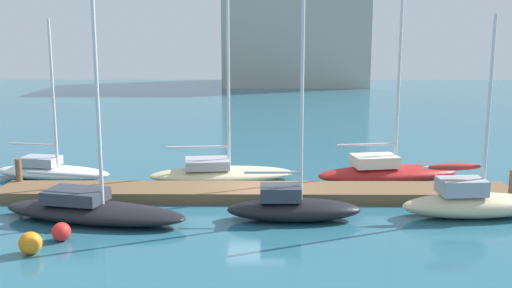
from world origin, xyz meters
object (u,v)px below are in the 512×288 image
sailboat_5 (473,201)px  harbor_building_distant (294,17)px  sailboat_0 (51,170)px  mooring_buoy_red (61,232)px  sailboat_2 (220,172)px  sailboat_3 (292,206)px  mooring_buoy_orange (30,243)px  sailboat_1 (92,208)px  sailboat_4 (386,171)px

sailboat_5 → harbor_building_distant: harbor_building_distant is taller
sailboat_0 → mooring_buoy_red: bearing=-59.6°
sailboat_0 → sailboat_2: 8.28m
sailboat_3 → sailboat_5: size_ratio=1.08×
sailboat_0 → mooring_buoy_orange: 10.31m
sailboat_1 → mooring_buoy_orange: bearing=-94.1°
sailboat_2 → harbor_building_distant: harbor_building_distant is taller
sailboat_3 → harbor_building_distant: size_ratio=0.47×
sailboat_4 → mooring_buoy_orange: sailboat_4 is taller
sailboat_5 → harbor_building_distant: (-4.08, 56.97, 7.90)m
sailboat_2 → sailboat_1: bearing=-132.8°
sailboat_0 → harbor_building_distant: size_ratio=0.43×
sailboat_5 → sailboat_3: bearing=179.3°
sailboat_0 → mooring_buoy_red: (3.32, -8.68, -0.14)m
sailboat_0 → sailboat_4: bearing=7.8°
sailboat_2 → mooring_buoy_orange: size_ratio=11.92×
sailboat_1 → sailboat_4: sailboat_1 is taller
sailboat_3 → sailboat_2: bearing=117.5°
sailboat_0 → harbor_building_distant: bearing=83.7°
mooring_buoy_red → mooring_buoy_orange: bearing=-115.4°
sailboat_1 → mooring_buoy_red: (-0.48, -2.16, -0.19)m
sailboat_2 → sailboat_0: bearing=170.8°
sailboat_1 → mooring_buoy_red: size_ratio=16.23×
sailboat_4 → sailboat_5: 5.84m
sailboat_0 → mooring_buoy_red: sailboat_0 is taller
sailboat_3 → sailboat_1: bearing=-178.9°
sailboat_2 → harbor_building_distant: (6.13, 51.47, 8.07)m
mooring_buoy_red → mooring_buoy_orange: (-0.60, -1.26, 0.05)m
sailboat_3 → sailboat_4: 7.55m
sailboat_3 → mooring_buoy_orange: (-8.72, -3.63, -0.19)m
sailboat_2 → sailboat_4: size_ratio=0.95×
sailboat_0 → harbor_building_distant: (14.41, 51.12, 8.07)m
sailboat_2 → sailboat_5: sailboat_2 is taller
sailboat_2 → mooring_buoy_red: sailboat_2 is taller
sailboat_0 → mooring_buoy_orange: bearing=-65.2°
sailboat_4 → sailboat_5: size_ratio=1.22×
sailboat_2 → mooring_buoy_red: size_ratio=13.62×
harbor_building_distant → sailboat_4: bearing=-88.0°
mooring_buoy_red → harbor_building_distant: (11.09, 59.80, 8.20)m
sailboat_1 → sailboat_5: bearing=15.9°
sailboat_1 → mooring_buoy_orange: sailboat_1 is taller
mooring_buoy_orange → harbor_building_distant: harbor_building_distant is taller
sailboat_5 → harbor_building_distant: size_ratio=0.44×
sailboat_3 → sailboat_5: 7.07m
sailboat_4 → sailboat_2: bearing=169.7°
sailboat_4 → mooring_buoy_red: size_ratio=14.39×
sailboat_4 → harbor_building_distant: bearing=82.6°
sailboat_2 → harbor_building_distant: size_ratio=0.50×
sailboat_3 → harbor_building_distant: 58.06m
sailboat_0 → sailboat_2: size_ratio=0.86×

